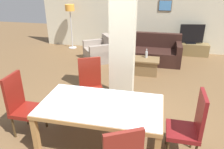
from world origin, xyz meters
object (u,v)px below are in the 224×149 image
at_px(dining_chair_head_left, 22,103).
at_px(bottle, 146,54).
at_px(dining_table, 101,112).
at_px(dining_chair_head_right, 190,125).
at_px(coffee_table, 146,66).
at_px(sofa, 151,53).
at_px(tv_stand, 189,49).
at_px(dining_chair_far_left, 91,84).
at_px(floor_lamp, 70,12).
at_px(tv_screen, 192,34).
at_px(armchair, 100,52).

relative_size(dining_chair_head_left, bottle, 4.36).
bearing_deg(bottle, dining_table, -98.62).
bearing_deg(dining_chair_head_left, dining_chair_head_right, 90.00).
xyz_separation_m(dining_chair_head_left, coffee_table, (1.84, 2.96, -0.33)).
xyz_separation_m(sofa, tv_stand, (1.27, 0.98, -0.09)).
distance_m(dining_chair_head_left, dining_chair_far_left, 1.30).
bearing_deg(sofa, dining_chair_far_left, 71.53).
bearing_deg(bottle, floor_lamp, 148.71).
bearing_deg(dining_chair_head_right, dining_chair_far_left, 62.14).
height_order(dining_table, dining_chair_head_left, dining_chair_head_left).
height_order(dining_chair_head_left, dining_chair_far_left, same).
xyz_separation_m(dining_chair_far_left, tv_stand, (2.28, 4.00, -0.36)).
relative_size(dining_table, dining_chair_head_right, 1.73).
distance_m(dining_chair_far_left, bottle, 2.33).
bearing_deg(floor_lamp, dining_chair_far_left, -63.07).
distance_m(coffee_table, tv_screen, 2.43).
bearing_deg(dining_chair_far_left, bottle, -139.37).
bearing_deg(tv_stand, dining_table, -110.34).
xyz_separation_m(armchair, tv_screen, (2.86, 1.18, 0.45)).
height_order(dining_table, coffee_table, dining_table).
height_order(dining_table, tv_stand, dining_table).
height_order(dining_table, sofa, sofa).
height_order(dining_chair_far_left, coffee_table, dining_chair_far_left).
bearing_deg(dining_table, sofa, 82.03).
height_order(sofa, floor_lamp, floor_lamp).
relative_size(dining_table, bottle, 7.54).
bearing_deg(sofa, armchair, 7.42).
height_order(armchair, bottle, armchair).
height_order(dining_chair_head_right, dining_chair_far_left, same).
distance_m(dining_table, bottle, 3.10).
distance_m(dining_chair_head_left, bottle, 3.57).
bearing_deg(dining_chair_head_right, dining_table, 90.00).
bearing_deg(floor_lamp, armchair, -37.90).
height_order(dining_chair_head_right, coffee_table, dining_chair_head_right).
bearing_deg(bottle, coffee_table, -81.24).
xyz_separation_m(armchair, tv_stand, (2.86, 1.18, -0.07)).
xyz_separation_m(sofa, armchair, (-1.59, -0.21, -0.02)).
bearing_deg(tv_stand, armchair, -157.55).
bearing_deg(tv_stand, coffee_table, -124.38).
bearing_deg(dining_chair_head_right, tv_stand, -6.01).
height_order(tv_screen, floor_lamp, floor_lamp).
height_order(dining_chair_head_left, sofa, dining_chair_head_left).
distance_m(dining_chair_far_left, coffee_table, 2.26).
xyz_separation_m(dining_chair_head_right, dining_chair_far_left, (-1.76, 0.93, 0.00)).
distance_m(armchair, coffee_table, 1.71).
bearing_deg(coffee_table, tv_screen, 55.62).
xyz_separation_m(dining_chair_far_left, bottle, (0.92, 2.14, -0.03)).
relative_size(dining_table, floor_lamp, 1.16).
bearing_deg(bottle, dining_chair_far_left, -113.32).
bearing_deg(tv_screen, dining_chair_head_right, 73.81).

